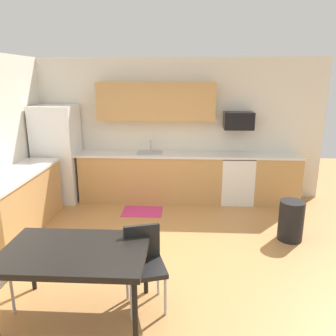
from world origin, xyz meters
TOP-DOWN VIEW (x-y plane):
  - ground_plane at (0.00, 0.00)m, footprint 12.00×12.00m
  - wall_back at (0.00, 2.65)m, footprint 5.80×0.10m
  - cabinet_run_back at (-0.40, 2.30)m, footprint 2.69×0.60m
  - cabinet_run_back_right at (1.97, 2.30)m, footprint 0.86×0.60m
  - cabinet_run_left at (-2.30, 0.80)m, footprint 0.60×2.00m
  - countertop_back at (0.00, 2.30)m, footprint 4.80×0.64m
  - countertop_left at (-2.30, 0.80)m, footprint 0.64×2.00m
  - upper_cabinets_back at (-0.30, 2.43)m, footprint 2.20×0.34m
  - refrigerator at (-2.18, 2.22)m, footprint 0.76×0.70m
  - oven_range at (1.24, 2.30)m, footprint 0.60×0.60m
  - microwave at (1.24, 2.40)m, footprint 0.54×0.36m
  - sink_basin at (-0.42, 2.30)m, footprint 0.48×0.40m
  - sink_faucet at (-0.42, 2.48)m, footprint 0.02×0.02m
  - dining_table at (-0.80, -1.05)m, footprint 1.40×0.90m
  - chair_near_table at (-0.15, -0.83)m, footprint 0.50×0.50m
  - trash_bin at (1.83, 0.72)m, footprint 0.36×0.36m
  - floor_mat at (-0.50, 1.65)m, footprint 0.70×0.50m

SIDE VIEW (x-z plane):
  - ground_plane at x=0.00m, z-range 0.00..0.00m
  - floor_mat at x=-0.50m, z-range 0.00..0.01m
  - trash_bin at x=1.83m, z-range 0.00..0.60m
  - cabinet_run_back at x=-0.40m, z-range 0.00..0.90m
  - cabinet_run_back_right at x=1.97m, z-range 0.00..0.90m
  - cabinet_run_left at x=-2.30m, z-range 0.00..0.90m
  - oven_range at x=1.24m, z-range 0.00..0.91m
  - chair_near_table at x=-0.15m, z-range 0.08..0.93m
  - dining_table at x=-0.80m, z-range 0.31..1.04m
  - sink_basin at x=-0.42m, z-range 0.81..0.95m
  - refrigerator at x=-2.18m, z-range 0.00..1.83m
  - countertop_back at x=0.00m, z-range 0.90..0.94m
  - countertop_left at x=-2.30m, z-range 0.90..0.94m
  - sink_faucet at x=-0.42m, z-range 0.92..1.16m
  - wall_back at x=0.00m, z-range 0.00..2.70m
  - microwave at x=1.24m, z-range 1.39..1.71m
  - upper_cabinets_back at x=-0.30m, z-range 1.55..2.25m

